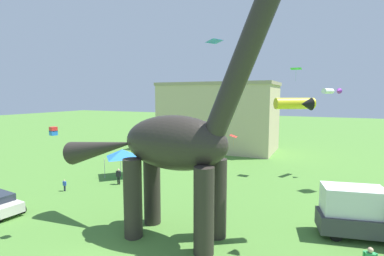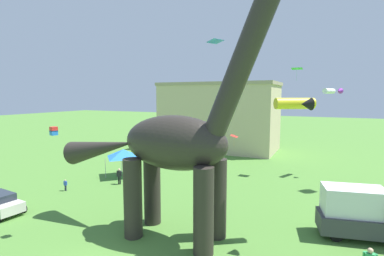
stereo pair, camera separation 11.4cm
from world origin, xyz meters
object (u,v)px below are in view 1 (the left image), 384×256
at_px(kite_mid_center, 233,136).
at_px(person_watching_child, 65,184).
at_px(kite_apex, 330,91).
at_px(kite_mid_right, 53,131).
at_px(festival_canopy_tent, 122,154).
at_px(kite_far_right, 296,69).
at_px(dinosaur_sculpture, 174,143).
at_px(kite_high_left, 297,104).
at_px(person_vendor_side, 119,175).
at_px(kite_drifting, 214,41).
at_px(person_strolling_adult, 138,175).
at_px(parked_box_truck, 365,213).

bearing_deg(kite_mid_center, person_watching_child, -141.23).
xyz_separation_m(kite_apex, kite_mid_right, (-15.47, -22.66, -2.64)).
relative_size(festival_canopy_tent, kite_far_right, 2.26).
relative_size(kite_far_right, kite_apex, 0.67).
xyz_separation_m(dinosaur_sculpture, kite_mid_center, (-0.37, 13.94, -1.41)).
bearing_deg(kite_mid_center, kite_high_left, -57.79).
bearing_deg(kite_apex, kite_mid_right, -124.32).
bearing_deg(dinosaur_sculpture, kite_apex, 54.59).
height_order(kite_apex, kite_mid_right, kite_apex).
distance_m(person_watching_child, kite_high_left, 21.69).
height_order(person_vendor_side, kite_drifting, kite_drifting).
relative_size(person_vendor_side, kite_high_left, 0.65).
distance_m(person_vendor_side, kite_far_right, 21.83).
bearing_deg(kite_drifting, dinosaur_sculpture, -78.45).
height_order(festival_canopy_tent, kite_apex, kite_apex).
xyz_separation_m(person_strolling_adult, kite_mid_center, (8.05, 5.90, 3.60)).
distance_m(person_vendor_side, festival_canopy_tent, 3.31).
bearing_deg(kite_apex, parked_box_truck, -81.71).
height_order(festival_canopy_tent, kite_mid_center, kite_mid_center).
bearing_deg(kite_high_left, kite_apex, 83.87).
relative_size(dinosaur_sculpture, kite_mid_center, 13.27).
distance_m(kite_far_right, kite_high_left, 16.28).
bearing_deg(festival_canopy_tent, dinosaur_sculpture, -39.96).
xyz_separation_m(kite_mid_right, kite_drifting, (3.64, 18.42, 8.10)).
height_order(person_strolling_adult, festival_canopy_tent, festival_canopy_tent).
relative_size(person_vendor_side, kite_apex, 0.77).
bearing_deg(kite_far_right, kite_drifting, -160.95).
relative_size(dinosaur_sculpture, kite_high_left, 6.73).
height_order(kite_mid_center, kite_high_left, kite_high_left).
height_order(person_strolling_adult, kite_apex, kite_apex).
height_order(parked_box_truck, person_strolling_adult, parked_box_truck).
height_order(parked_box_truck, person_watching_child, parked_box_truck).
xyz_separation_m(person_watching_child, kite_mid_center, (13.05, 10.48, 3.94)).
bearing_deg(kite_far_right, kite_high_left, -84.16).
bearing_deg(person_strolling_adult, dinosaur_sculpture, -98.33).
relative_size(parked_box_truck, kite_high_left, 2.39).
bearing_deg(person_watching_child, kite_high_left, 179.18).
xyz_separation_m(parked_box_truck, kite_mid_right, (-17.66, -7.61, 5.05)).
distance_m(person_strolling_adult, kite_far_right, 20.19).
bearing_deg(kite_drifting, kite_apex, 19.73).
distance_m(kite_high_left, kite_drifting, 17.57).
bearing_deg(kite_apex, kite_drifting, -160.27).
height_order(parked_box_truck, kite_high_left, kite_high_left).
bearing_deg(kite_apex, person_watching_child, -143.61).
xyz_separation_m(person_vendor_side, person_strolling_adult, (1.76, 0.82, 0.03)).
xyz_separation_m(dinosaur_sculpture, kite_drifting, (-3.17, 15.49, 8.78)).
bearing_deg(kite_far_right, parked_box_truck, -67.54).
distance_m(parked_box_truck, kite_mid_right, 19.88).
distance_m(kite_mid_center, kite_high_left, 14.02).
bearing_deg(kite_drifting, kite_mid_center, -29.04).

